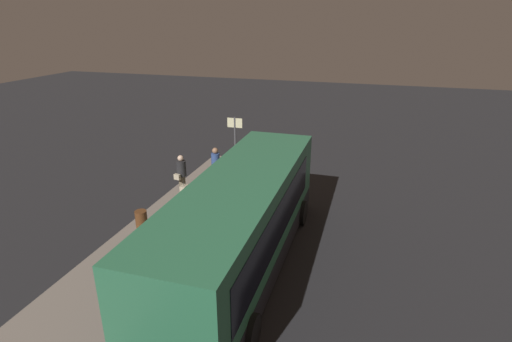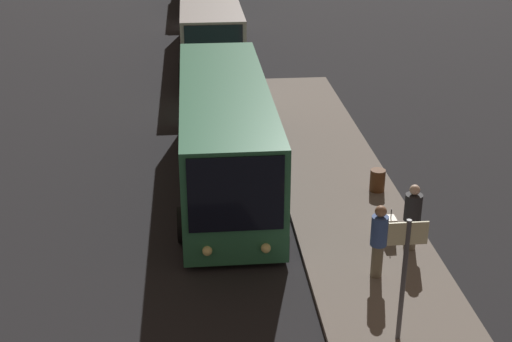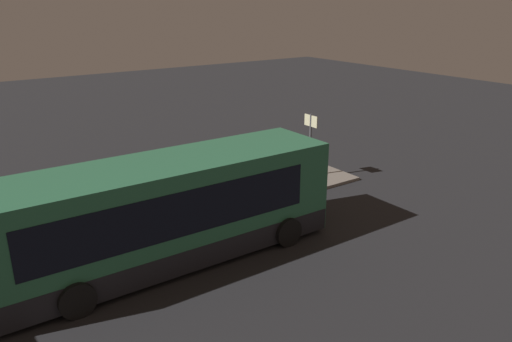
# 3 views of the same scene
# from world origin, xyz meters

# --- Properties ---
(ground) EXTENTS (80.00, 80.00, 0.00)m
(ground) POSITION_xyz_m (0.00, 0.00, 0.00)
(ground) COLOR #232326
(platform) EXTENTS (20.00, 3.33, 0.12)m
(platform) POSITION_xyz_m (0.00, 3.26, 0.06)
(platform) COLOR slate
(platform) RESTS_ON ground
(bus_lead) EXTENTS (10.16, 2.81, 3.07)m
(bus_lead) POSITION_xyz_m (0.30, -0.04, 1.52)
(bus_lead) COLOR #2D704C
(bus_lead) RESTS_ON ground
(bus_second) EXTENTS (12.38, 2.90, 3.15)m
(bus_second) POSITION_xyz_m (-13.79, -0.04, 1.57)
(bus_second) COLOR #B2ADA8
(bus_second) RESTS_ON ground
(passenger_boarding) EXTENTS (0.53, 0.53, 1.82)m
(passenger_boarding) POSITION_xyz_m (6.05, 3.16, 1.12)
(passenger_boarding) COLOR #6B604C
(passenger_boarding) RESTS_ON platform
(passenger_waiting) EXTENTS (0.65, 0.50, 1.73)m
(passenger_waiting) POSITION_xyz_m (4.86, 4.31, 1.05)
(passenger_waiting) COLOR #6B604C
(passenger_waiting) RESTS_ON platform
(suitcase) EXTENTS (0.36, 0.25, 0.82)m
(suitcase) POSITION_xyz_m (4.32, 3.94, 0.42)
(suitcase) COLOR beige
(suitcase) RESTS_ON platform
(sign_post) EXTENTS (0.10, 0.78, 2.71)m
(sign_post) POSITION_xyz_m (8.38, 3.03, 1.86)
(sign_post) COLOR #4C4C51
(sign_post) RESTS_ON platform
(trash_bin) EXTENTS (0.44, 0.44, 0.65)m
(trash_bin) POSITION_xyz_m (1.53, 4.32, 0.45)
(trash_bin) COLOR #593319
(trash_bin) RESTS_ON platform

